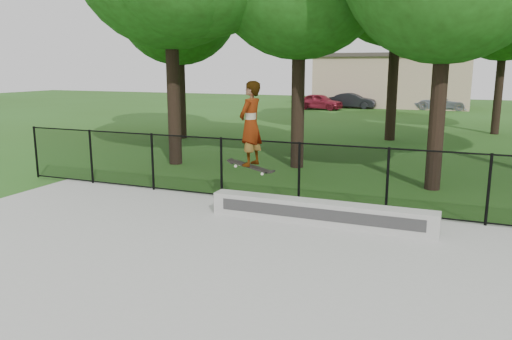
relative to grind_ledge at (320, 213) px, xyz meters
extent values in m
plane|color=#264B15|center=(-0.83, -4.70, -0.30)|extent=(100.00, 100.00, 0.00)
cube|color=#9E9E99|center=(-0.83, -4.70, -0.27)|extent=(14.00, 12.00, 0.06)
cube|color=#A1A19D|center=(0.00, 0.00, 0.00)|extent=(4.68, 0.40, 0.48)
imported|color=maroon|center=(-7.48, 27.82, 0.31)|extent=(3.73, 2.01, 1.21)
imported|color=black|center=(-5.39, 30.00, 0.29)|extent=(3.32, 1.36, 1.19)
imported|color=#8B909E|center=(1.11, 31.04, 0.31)|extent=(3.89, 1.74, 1.23)
cube|color=black|center=(-1.47, -0.17, 0.89)|extent=(0.83, 0.23, 0.21)
imported|color=#9ECACF|center=(-1.47, -0.17, 1.79)|extent=(0.51, 0.69, 1.75)
cylinder|color=black|center=(-8.83, 1.20, 0.51)|extent=(0.06, 0.06, 1.50)
cylinder|color=black|center=(-6.83, 1.20, 0.51)|extent=(0.06, 0.06, 1.50)
cylinder|color=black|center=(-4.83, 1.20, 0.51)|extent=(0.06, 0.06, 1.50)
cylinder|color=black|center=(-2.83, 1.20, 0.51)|extent=(0.06, 0.06, 1.50)
cylinder|color=black|center=(-0.83, 1.20, 0.51)|extent=(0.06, 0.06, 1.50)
cylinder|color=black|center=(1.17, 1.20, 0.51)|extent=(0.06, 0.06, 1.50)
cylinder|color=black|center=(3.17, 1.20, 0.51)|extent=(0.06, 0.06, 1.50)
cylinder|color=black|center=(-0.83, 1.20, 1.23)|extent=(16.00, 0.04, 0.04)
cylinder|color=black|center=(-0.83, 1.20, -0.19)|extent=(16.00, 0.04, 0.04)
cube|color=black|center=(-0.83, 1.20, 0.51)|extent=(16.00, 0.01, 1.50)
cylinder|color=black|center=(-6.33, 4.80, 2.28)|extent=(0.44, 0.44, 5.17)
cylinder|color=black|center=(-2.33, 5.80, 2.05)|extent=(0.44, 0.44, 4.71)
cylinder|color=black|center=(1.97, 4.30, 1.95)|extent=(0.44, 0.44, 4.51)
cylinder|color=black|center=(-9.33, 10.30, 1.95)|extent=(0.44, 0.44, 4.51)
sphere|color=#1E4512|center=(-9.33, 10.30, 5.69)|extent=(5.41, 5.41, 5.41)
cylinder|color=black|center=(-0.33, 13.30, 2.48)|extent=(0.44, 0.44, 5.56)
cylinder|color=black|center=(4.17, 17.30, 2.09)|extent=(0.44, 0.44, 4.79)
cube|color=tan|center=(-2.83, 33.30, 1.70)|extent=(12.00, 6.00, 4.00)
cube|color=#3F3833|center=(-2.83, 33.30, 3.85)|extent=(12.40, 6.40, 0.30)
camera|label=1|loc=(2.51, -9.62, 2.95)|focal=35.00mm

